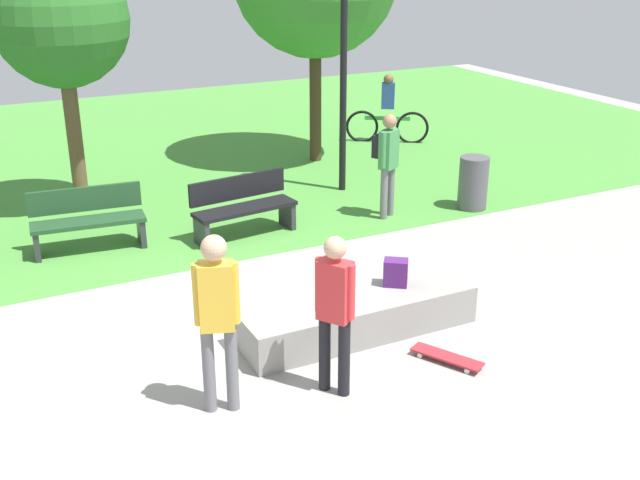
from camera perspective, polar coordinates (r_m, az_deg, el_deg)
ground_plane at (r=9.75m, az=-5.90°, el=-4.74°), size 28.00×28.00×0.00m
grass_lawn at (r=16.70m, az=-15.52°, el=5.94°), size 26.60×12.71×0.01m
concrete_ledge at (r=8.97m, az=2.78°, el=-5.56°), size 2.79×0.79×0.45m
backpack_on_ledge at (r=9.15m, az=5.58°, el=-2.40°), size 0.34×0.33×0.32m
skater_performing_trick at (r=7.52m, az=1.09°, el=-4.72°), size 0.34×0.38×1.68m
skater_watching at (r=7.26m, az=-7.58°, el=-5.12°), size 0.41×0.30×1.82m
skateboard_by_ledge at (r=8.56m, az=9.31°, el=-8.48°), size 0.55×0.80×0.08m
park_bench_by_oak at (r=11.77m, az=-5.69°, el=2.55°), size 1.65×0.66×0.91m
park_bench_near_lamppost at (r=11.67m, az=-16.72°, el=1.53°), size 1.64×0.63×0.91m
tree_tall_oak at (r=12.97m, az=-18.53°, el=15.01°), size 2.10×2.10×4.13m
lamp_post at (r=13.42m, az=1.76°, el=14.65°), size 0.28×0.28×4.43m
trash_bin at (r=13.16m, az=11.20°, el=4.14°), size 0.49×0.49×0.88m
pedestrian_with_backpack at (r=12.39m, az=4.96°, el=6.16°), size 0.42×0.44×1.70m
cyclist_on_bicycle at (r=17.17m, az=4.99°, el=9.24°), size 1.56×1.04×1.52m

